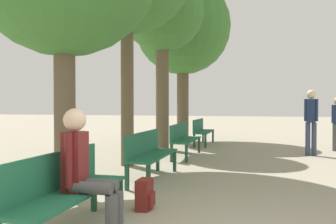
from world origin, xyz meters
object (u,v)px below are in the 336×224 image
(bench_row_1, at_px, (149,151))
(tree_row_3, at_px, (183,28))
(bench_row_3, at_px, (202,129))
(person_seated, at_px, (86,169))
(tree_row_2, at_px, (162,12))
(pedestrian_mid, at_px, (311,118))
(bench_row_2, at_px, (183,137))
(backpack, at_px, (145,195))
(bench_row_0, at_px, (64,186))

(bench_row_1, relative_size, tree_row_3, 0.31)
(bench_row_3, bearing_deg, person_seated, -88.53)
(bench_row_3, bearing_deg, tree_row_3, 124.86)
(bench_row_3, distance_m, tree_row_2, 4.08)
(tree_row_3, bearing_deg, bench_row_3, -55.14)
(person_seated, bearing_deg, bench_row_1, 94.43)
(tree_row_2, relative_size, pedestrian_mid, 3.11)
(bench_row_2, xyz_separation_m, person_seated, (0.23, -5.99, 0.19))
(tree_row_2, distance_m, person_seated, 8.23)
(backpack, bearing_deg, bench_row_3, 93.80)
(backpack, bearing_deg, person_seated, -105.07)
(bench_row_1, bearing_deg, bench_row_0, -90.00)
(backpack, bearing_deg, tree_row_3, 99.00)
(bench_row_2, xyz_separation_m, tree_row_3, (-0.94, 4.37, 3.75))
(tree_row_3, bearing_deg, pedestrian_mid, -37.85)
(bench_row_0, xyz_separation_m, tree_row_2, (-0.94, 7.43, 3.62))
(bench_row_1, height_order, bench_row_3, same)
(bench_row_3, distance_m, pedestrian_mid, 3.82)
(bench_row_3, xyz_separation_m, person_seated, (0.23, -9.01, 0.19))
(bench_row_0, distance_m, bench_row_1, 3.02)
(bench_row_3, height_order, tree_row_3, tree_row_3)
(bench_row_3, bearing_deg, pedestrian_mid, -30.42)
(bench_row_1, height_order, backpack, bench_row_1)
(tree_row_2, bearing_deg, bench_row_0, -82.77)
(bench_row_1, height_order, pedestrian_mid, pedestrian_mid)
(bench_row_1, xyz_separation_m, backpack, (0.53, -1.89, -0.33))
(bench_row_0, bearing_deg, tree_row_3, 95.18)
(bench_row_1, relative_size, bench_row_3, 1.00)
(bench_row_2, height_order, pedestrian_mid, pedestrian_mid)
(pedestrian_mid, bearing_deg, bench_row_3, 149.58)
(bench_row_2, height_order, backpack, bench_row_2)
(person_seated, distance_m, pedestrian_mid, 7.72)
(pedestrian_mid, bearing_deg, tree_row_3, 142.15)
(person_seated, height_order, pedestrian_mid, pedestrian_mid)
(person_seated, bearing_deg, bench_row_3, 91.47)
(tree_row_2, height_order, tree_row_3, tree_row_3)
(tree_row_2, distance_m, pedestrian_mid, 5.25)
(bench_row_1, distance_m, bench_row_3, 6.03)
(bench_row_0, height_order, bench_row_2, same)
(backpack, relative_size, pedestrian_mid, 0.23)
(bench_row_2, relative_size, bench_row_3, 1.00)
(bench_row_2, xyz_separation_m, tree_row_2, (-0.94, 1.40, 3.62))
(bench_row_0, height_order, tree_row_2, tree_row_2)
(bench_row_0, xyz_separation_m, bench_row_3, (0.00, 9.05, 0.00))
(person_seated, height_order, backpack, person_seated)
(bench_row_1, height_order, tree_row_2, tree_row_2)
(bench_row_0, bearing_deg, bench_row_3, 90.00)
(bench_row_1, relative_size, backpack, 4.76)
(bench_row_2, bearing_deg, tree_row_2, 124.00)
(tree_row_3, distance_m, backpack, 10.23)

